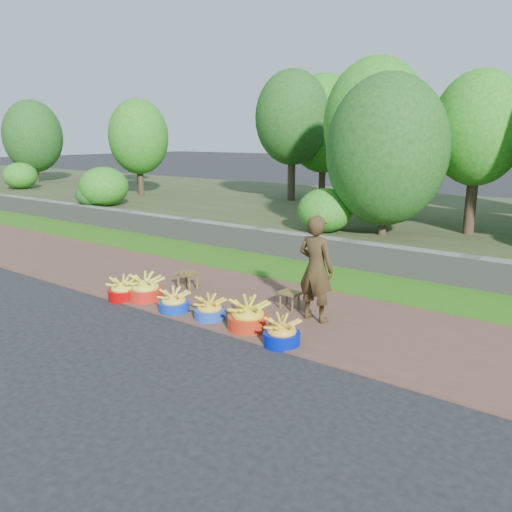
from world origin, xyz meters
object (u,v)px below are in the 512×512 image
Objects in this scene: basin_c at (174,302)px; basin_b at (145,289)px; vendor_woman at (316,269)px; basin_a at (123,290)px; stool_left at (187,276)px; basin_d at (210,310)px; stool_right at (290,295)px; basin_f at (282,333)px; basin_e at (248,317)px.

basin_b is at bearing 170.63° from basin_c.
vendor_woman is at bearing 16.82° from basin_b.
stool_left is (0.48, 0.96, 0.10)m from basin_a.
basin_d is 1.40× the size of stool_right.
basin_b is 2.30m from stool_right.
basin_f reaches higher than basin_d.
vendor_woman reaches higher than stool_left.
basin_f reaches higher than stool_right.
basin_e is at bearing 4.48° from basin_c.
basin_b is at bearing 21.69° from vendor_woman.
basin_c is at bearing -173.15° from basin_d.
stool_right is at bearing 24.84° from basin_b.
basin_b is 1.72× the size of stool_right.
basin_e reaches higher than basin_c.
basin_c is at bearing 178.48° from basin_f.
basin_e is (1.30, 0.10, 0.03)m from basin_c.
basin_b is at bearing 176.25° from basin_f.
basin_d is at bearing 6.85° from basin_c.
basin_b reaches higher than basin_a.
basin_b reaches higher than stool_right.
basin_e reaches higher than basin_b.
basin_a is at bearing -154.37° from stool_right.
basin_c is 0.64m from basin_d.
basin_a is at bearing -179.82° from basin_f.
vendor_woman is at bearing 34.55° from basin_d.
basin_e is 1.74× the size of stool_right.
basin_a is at bearing 23.31° from vendor_woman.
basin_a is 1.72m from basin_d.
vendor_woman is at bearing 18.44° from basin_a.
basin_a is at bearing -176.75° from basin_c.
basin_a is 1.06× the size of basin_d.
basin_c is at bearing -9.37° from basin_b.
basin_f is at bearing 99.94° from vendor_woman.
basin_d reaches higher than stool_right.
basin_e is at bearing -22.92° from stool_left.
basin_a is 2.38m from basin_e.
stool_right is 0.77m from vendor_woman.
vendor_woman reaches higher than basin_b.
vendor_woman is (2.93, 0.98, 0.61)m from basin_a.
basin_f is (1.31, -0.13, 0.01)m from basin_d.
basin_e is 0.99m from stool_right.
basin_b is 0.77m from basin_c.
basin_e is 0.37× the size of vendor_woman.
basin_e is at bearing 166.56° from basin_f.
vendor_woman is (2.62, 0.79, 0.58)m from basin_b.
basin_c is (1.07, 0.06, -0.01)m from basin_a.
basin_f is 1.46× the size of stool_right.
basin_d is 0.80× the size of basin_e.
vendor_woman is at bearing 55.67° from basin_e.
stool_left is 1.09× the size of stool_right.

